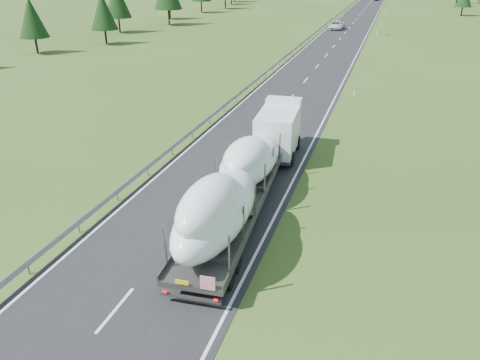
% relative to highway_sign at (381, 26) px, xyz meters
% --- Properties ---
extents(ground, '(400.00, 400.00, 0.00)m').
position_rel_highway_sign_xyz_m(ground, '(-7.20, -80.00, -1.81)').
color(ground, '#334E1A').
rests_on(ground, ground).
extents(road_surface, '(10.00, 400.00, 0.02)m').
position_rel_highway_sign_xyz_m(road_surface, '(-7.20, 20.00, -1.80)').
color(road_surface, black).
rests_on(road_surface, ground).
extents(guardrail, '(0.10, 400.00, 0.76)m').
position_rel_highway_sign_xyz_m(guardrail, '(-12.50, 19.94, -1.21)').
color(guardrail, slate).
rests_on(guardrail, ground).
extents(marker_posts, '(0.13, 350.08, 1.00)m').
position_rel_highway_sign_xyz_m(marker_posts, '(-0.70, 75.00, -1.27)').
color(marker_posts, silver).
rests_on(marker_posts, ground).
extents(highway_sign, '(0.08, 0.90, 2.60)m').
position_rel_highway_sign_xyz_m(highway_sign, '(0.00, 0.00, 0.00)').
color(highway_sign, slate).
rests_on(highway_sign, ground).
extents(boat_truck, '(4.00, 21.46, 4.58)m').
position_rel_highway_sign_xyz_m(boat_truck, '(-4.68, -78.48, 0.59)').
color(boat_truck, silver).
rests_on(boat_truck, ground).
extents(distant_van, '(3.12, 6.24, 1.70)m').
position_rel_highway_sign_xyz_m(distant_van, '(-9.59, 6.31, -0.96)').
color(distant_van, silver).
rests_on(distant_van, ground).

